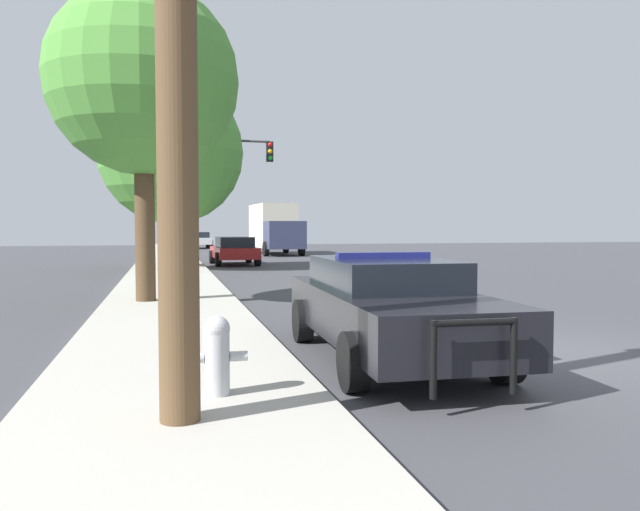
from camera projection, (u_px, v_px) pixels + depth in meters
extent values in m
plane|color=#3D3D42|center=(540.00, 353.00, 8.95)|extent=(110.00, 110.00, 0.00)
cube|color=#ADA89E|center=(176.00, 368.00, 7.72)|extent=(3.00, 110.00, 0.13)
cube|color=black|center=(388.00, 312.00, 8.49)|extent=(2.00, 4.99, 0.63)
cube|color=black|center=(383.00, 273.00, 8.70)|extent=(1.66, 2.61, 0.40)
cylinder|color=black|center=(505.00, 355.00, 7.20)|extent=(0.26, 0.68, 0.67)
cylinder|color=black|center=(354.00, 362.00, 6.82)|extent=(0.26, 0.68, 0.67)
cylinder|color=black|center=(411.00, 317.00, 10.18)|extent=(0.26, 0.68, 0.67)
cylinder|color=black|center=(303.00, 321.00, 9.81)|extent=(0.26, 0.68, 0.67)
cylinder|color=black|center=(514.00, 356.00, 6.05)|extent=(0.07, 0.07, 0.75)
cylinder|color=black|center=(433.00, 360.00, 5.88)|extent=(0.07, 0.07, 0.75)
cylinder|color=black|center=(474.00, 323.00, 5.95)|extent=(0.88, 0.10, 0.07)
cube|color=navy|center=(383.00, 255.00, 8.69)|extent=(1.33, 0.24, 0.09)
cube|color=navy|center=(452.00, 308.00, 8.68)|extent=(0.12, 3.55, 0.18)
cylinder|color=#B7BCC1|center=(217.00, 363.00, 6.24)|extent=(0.25, 0.25, 0.63)
sphere|color=#B7BCC1|center=(217.00, 329.00, 6.22)|extent=(0.27, 0.27, 0.27)
cylinder|color=#B7BCC1|center=(195.00, 358.00, 6.18)|extent=(0.18, 0.10, 0.10)
cylinder|color=#B7BCC1|center=(239.00, 356.00, 6.29)|extent=(0.18, 0.10, 0.10)
cylinder|color=brown|center=(176.00, 11.00, 5.25)|extent=(0.35, 0.35, 7.01)
cylinder|color=#424247|center=(188.00, 200.00, 27.37)|extent=(0.16, 0.16, 5.66)
cylinder|color=#424247|center=(229.00, 140.00, 27.68)|extent=(3.62, 0.11, 0.11)
cube|color=black|center=(270.00, 152.00, 28.13)|extent=(0.30, 0.24, 0.90)
sphere|color=red|center=(270.00, 145.00, 27.99)|extent=(0.20, 0.20, 0.20)
sphere|color=orange|center=(270.00, 151.00, 28.00)|extent=(0.20, 0.20, 0.20)
sphere|color=green|center=(270.00, 158.00, 28.02)|extent=(0.20, 0.20, 0.20)
cube|color=silver|center=(199.00, 241.00, 51.76)|extent=(1.92, 4.07, 0.54)
cube|color=black|center=(199.00, 235.00, 51.55)|extent=(1.58, 2.15, 0.47)
cylinder|color=black|center=(187.00, 244.00, 52.72)|extent=(0.28, 0.73, 0.72)
cylinder|color=black|center=(207.00, 244.00, 53.20)|extent=(0.28, 0.73, 0.72)
cylinder|color=black|center=(190.00, 245.00, 50.35)|extent=(0.28, 0.73, 0.72)
cylinder|color=black|center=(211.00, 244.00, 50.84)|extent=(0.28, 0.73, 0.72)
cube|color=maroon|center=(234.00, 252.00, 29.64)|extent=(2.00, 4.13, 0.52)
cube|color=black|center=(235.00, 242.00, 29.43)|extent=(1.67, 2.17, 0.49)
cylinder|color=black|center=(212.00, 257.00, 30.61)|extent=(0.27, 0.66, 0.65)
cylinder|color=black|center=(248.00, 256.00, 31.12)|extent=(0.27, 0.66, 0.65)
cylinder|color=black|center=(218.00, 259.00, 28.20)|extent=(0.27, 0.66, 0.65)
cylinder|color=black|center=(258.00, 259.00, 28.70)|extent=(0.27, 0.66, 0.65)
cube|color=#333856|center=(285.00, 235.00, 38.12)|extent=(2.37, 2.12, 1.70)
cube|color=beige|center=(273.00, 226.00, 41.57)|extent=(2.49, 5.31, 2.84)
cylinder|color=black|center=(302.00, 249.00, 38.66)|extent=(0.31, 0.92, 0.91)
cylinder|color=black|center=(266.00, 249.00, 38.04)|extent=(0.31, 0.92, 0.91)
cylinder|color=black|center=(286.00, 246.00, 42.89)|extent=(0.31, 0.92, 0.91)
cylinder|color=black|center=(253.00, 247.00, 42.27)|extent=(0.31, 0.92, 0.91)
cylinder|color=#4C3823|center=(145.00, 217.00, 14.08)|extent=(0.44, 0.44, 3.80)
sphere|color=#4C8E38|center=(143.00, 80.00, 13.93)|extent=(4.27, 4.27, 4.27)
cylinder|color=brown|center=(172.00, 229.00, 25.91)|extent=(0.35, 0.35, 3.14)
sphere|color=#4C8E38|center=(171.00, 152.00, 25.77)|extent=(5.96, 5.96, 5.96)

